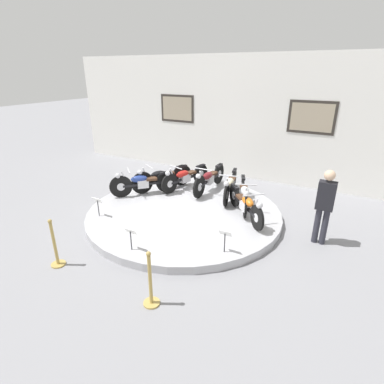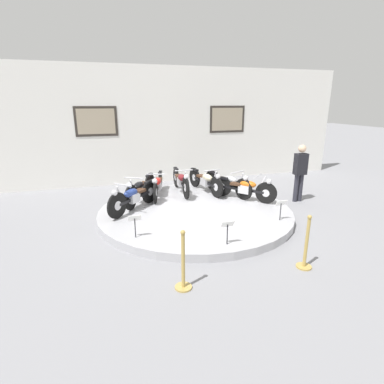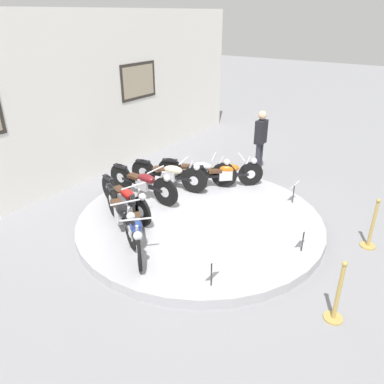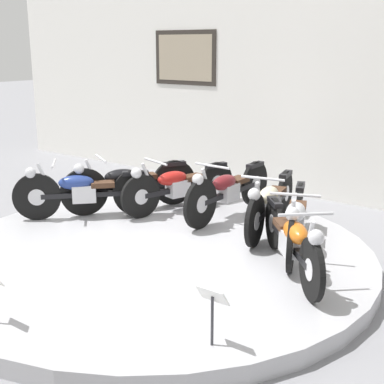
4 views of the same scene
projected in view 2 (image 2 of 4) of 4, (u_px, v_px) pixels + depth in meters
name	position (u px, v px, depth m)	size (l,w,h in m)	color
ground_plane	(195.00, 215.00, 8.03)	(60.00, 60.00, 0.00)	gray
display_platform	(195.00, 212.00, 8.01)	(5.07, 5.07, 0.18)	#ADADB2
back_wall	(165.00, 126.00, 10.95)	(14.00, 0.22, 4.15)	white
motorcycle_blue	(133.00, 196.00, 7.74)	(1.42, 1.48, 0.80)	black
motorcycle_black	(140.00, 189.00, 8.37)	(1.05, 1.79, 0.81)	black
motorcycle_red	(158.00, 184.00, 8.93)	(0.68, 1.90, 0.78)	black
motorcycle_maroon	(181.00, 180.00, 9.28)	(0.54, 2.01, 0.81)	black
motorcycle_cream	(206.00, 180.00, 9.33)	(0.59, 1.95, 0.79)	black
motorcycle_silver	(228.00, 183.00, 9.08)	(0.81, 1.86, 0.79)	black
motorcycle_orange	(245.00, 187.00, 8.59)	(1.37, 1.47, 0.78)	black
info_placard_front_left	(135.00, 221.00, 6.17)	(0.26, 0.11, 0.51)	#333338
info_placard_front_centre	(228.00, 227.00, 5.86)	(0.26, 0.11, 0.51)	#333338
info_placard_front_right	(281.00, 206.00, 7.09)	(0.26, 0.11, 0.51)	#333338
visitor_standing	(300.00, 170.00, 8.89)	(0.36, 0.23, 1.72)	#2D2D38
stanchion_post_left_of_entry	(183.00, 269.00, 4.77)	(0.28, 0.28, 1.02)	tan
stanchion_post_right_of_entry	(306.00, 250.00, 5.39)	(0.28, 0.28, 1.02)	tan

